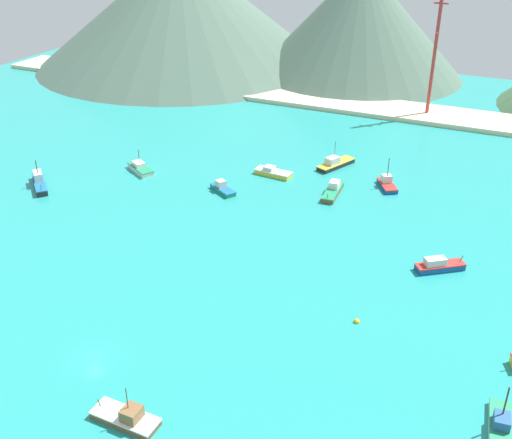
% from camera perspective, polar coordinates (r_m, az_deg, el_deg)
% --- Properties ---
extents(ground, '(260.00, 280.00, 0.50)m').
position_cam_1_polar(ground, '(106.95, -4.80, -3.12)').
color(ground, teal).
extents(fishing_boat_0, '(6.96, 5.41, 2.30)m').
position_cam_1_polar(fishing_boat_0, '(127.88, -3.09, 2.86)').
color(fishing_boat_0, '#198466').
rests_on(fishing_boat_0, ground).
extents(fishing_boat_1, '(3.19, 7.07, 6.13)m').
position_cam_1_polar(fishing_boat_1, '(79.92, 21.53, -16.89)').
color(fishing_boat_1, silver).
rests_on(fishing_boat_1, ground).
extents(fishing_boat_2, '(8.46, 3.58, 1.92)m').
position_cam_1_polar(fishing_boat_2, '(135.49, 1.56, 4.35)').
color(fishing_boat_2, gold).
rests_on(fishing_boat_2, ground).
extents(fishing_boat_3, '(3.30, 9.91, 2.44)m').
position_cam_1_polar(fishing_boat_3, '(127.69, 7.09, 2.67)').
color(fishing_boat_3, brown).
rests_on(fishing_boat_3, ground).
extents(fishing_boat_4, '(7.90, 6.72, 2.34)m').
position_cam_1_polar(fishing_boat_4, '(105.43, 16.43, -4.07)').
color(fishing_boat_4, '#14478C').
rests_on(fishing_boat_4, ground).
extents(fishing_boat_5, '(8.34, 3.16, 5.35)m').
position_cam_1_polar(fishing_boat_5, '(76.82, -11.77, -17.34)').
color(fishing_boat_5, brown).
rests_on(fishing_boat_5, ground).
extents(fishing_boat_8, '(9.38, 8.83, 5.78)m').
position_cam_1_polar(fishing_boat_8, '(137.60, -19.26, 3.26)').
color(fishing_boat_8, '#232328').
rests_on(fishing_boat_8, ground).
extents(fishing_boat_11, '(8.34, 6.58, 5.02)m').
position_cam_1_polar(fishing_boat_11, '(139.67, -10.56, 4.64)').
color(fishing_boat_11, silver).
rests_on(fishing_boat_11, ground).
extents(fishing_boat_12, '(5.78, 7.18, 6.50)m').
position_cam_1_polar(fishing_boat_12, '(132.40, 11.93, 3.21)').
color(fishing_boat_12, '#14478C').
rests_on(fishing_boat_12, ground).
extents(fishing_boat_13, '(6.52, 10.40, 6.19)m').
position_cam_1_polar(fishing_boat_13, '(140.69, 7.27, 5.13)').
color(fishing_boat_13, '#232328').
rests_on(fishing_boat_13, ground).
extents(buoy_0, '(0.85, 0.85, 0.85)m').
position_cam_1_polar(buoy_0, '(91.19, 9.23, -9.22)').
color(buoy_0, gold).
rests_on(buoy_0, ground).
extents(beach_strip, '(247.00, 16.01, 1.20)m').
position_cam_1_polar(beach_strip, '(183.69, 9.30, 10.33)').
color(beach_strip, beige).
rests_on(beach_strip, ground).
extents(hill_west, '(102.67, 102.67, 39.05)m').
position_cam_1_polar(hill_west, '(228.42, -6.91, 18.76)').
color(hill_west, '#4C6656').
rests_on(hill_west, ground).
extents(hill_central, '(69.60, 69.60, 36.00)m').
position_cam_1_polar(hill_central, '(214.40, 9.52, 17.60)').
color(hill_central, '#4C6656').
rests_on(hill_central, ground).
extents(radio_tower, '(3.64, 2.91, 36.40)m').
position_cam_1_polar(radio_tower, '(174.67, 16.12, 14.85)').
color(radio_tower, '#B7332D').
rests_on(radio_tower, ground).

